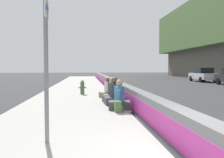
{
  "coord_description": "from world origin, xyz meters",
  "views": [
    {
      "loc": [
        -3.93,
        2.0,
        1.72
      ],
      "look_at": [
        10.96,
        0.38,
        1.01
      ],
      "focal_mm": 38.67,
      "sensor_mm": 36.0,
      "label": 1
    }
  ],
  "objects": [
    {
      "name": "seated_person_far",
      "position": [
        8.66,
        0.86,
        0.47
      ],
      "size": [
        0.86,
        0.93,
        1.06
      ],
      "color": "#706651",
      "rests_on": "sidewalk_strip"
    },
    {
      "name": "seated_person_rear",
      "position": [
        7.35,
        0.78,
        0.49
      ],
      "size": [
        0.89,
        0.97,
        1.12
      ],
      "color": "#706651",
      "rests_on": "sidewalk_strip"
    },
    {
      "name": "jersey_barrier",
      "position": [
        0.0,
        0.0,
        0.42
      ],
      "size": [
        76.0,
        0.45,
        0.85
      ],
      "color": "slate",
      "rests_on": "ground_plane"
    },
    {
      "name": "fire_hydrant",
      "position": [
        10.51,
        2.22,
        0.59
      ],
      "size": [
        0.26,
        0.46,
        0.88
      ],
      "color": "#47663D",
      "rests_on": "sidewalk_strip"
    },
    {
      "name": "route_sign_post",
      "position": [
        1.2,
        2.82,
        2.21
      ],
      "size": [
        0.44,
        0.09,
        3.6
      ],
      "color": "gray",
      "rests_on": "sidewalk_strip"
    },
    {
      "name": "seated_person_middle",
      "position": [
        6.32,
        0.78,
        0.51
      ],
      "size": [
        0.78,
        0.9,
        1.18
      ],
      "color": "#424247",
      "rests_on": "sidewalk_strip"
    },
    {
      "name": "seated_person_foreground",
      "position": [
        5.13,
        0.73,
        0.49
      ],
      "size": [
        0.77,
        0.88,
        1.13
      ],
      "color": "#424247",
      "rests_on": "sidewalk_strip"
    },
    {
      "name": "parked_car_midline",
      "position": [
        24.07,
        -12.18,
        0.86
      ],
      "size": [
        4.57,
        2.08,
        1.71
      ],
      "color": "silver",
      "rests_on": "ground_plane"
    },
    {
      "name": "backpack",
      "position": [
        4.49,
        0.87,
        0.33
      ],
      "size": [
        0.32,
        0.28,
        0.4
      ],
      "color": "#4C7A3D",
      "rests_on": "sidewalk_strip"
    }
  ]
}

